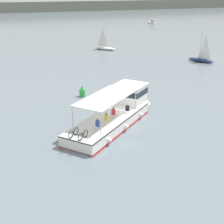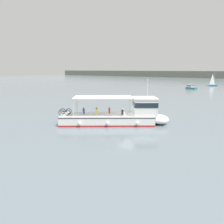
% 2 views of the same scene
% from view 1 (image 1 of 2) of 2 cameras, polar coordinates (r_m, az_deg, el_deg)
% --- Properties ---
extents(ground_plane, '(400.00, 400.00, 0.00)m').
position_cam_1_polar(ground_plane, '(31.56, 2.47, -1.23)').
color(ground_plane, slate).
extents(distant_shoreline, '(400.00, 28.00, 5.16)m').
position_cam_1_polar(distant_shoreline, '(188.48, -17.85, 17.65)').
color(distant_shoreline, slate).
rests_on(distant_shoreline, ground).
extents(ferry_main, '(11.67, 10.60, 5.32)m').
position_cam_1_polar(ferry_main, '(30.40, 0.94, -0.06)').
color(ferry_main, white).
rests_on(ferry_main, ground).
extents(sailboat_near_starboard, '(4.22, 4.53, 5.40)m').
position_cam_1_polar(sailboat_near_starboard, '(67.51, -1.29, 11.59)').
color(sailboat_near_starboard, white).
rests_on(sailboat_near_starboard, ground).
extents(motorboat_off_bow, '(1.94, 3.78, 1.26)m').
position_cam_1_polar(motorboat_off_bow, '(117.70, 7.34, 15.69)').
color(motorboat_off_bow, white).
rests_on(motorboat_off_bow, ground).
extents(sailboat_near_port, '(3.35, 4.93, 5.40)m').
position_cam_1_polar(sailboat_near_port, '(58.26, 15.74, 9.19)').
color(sailboat_near_port, navy).
rests_on(sailboat_near_port, ground).
extents(channel_buoy, '(0.70, 0.70, 1.40)m').
position_cam_1_polar(channel_buoy, '(37.96, -5.37, 3.59)').
color(channel_buoy, green).
rests_on(channel_buoy, ground).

